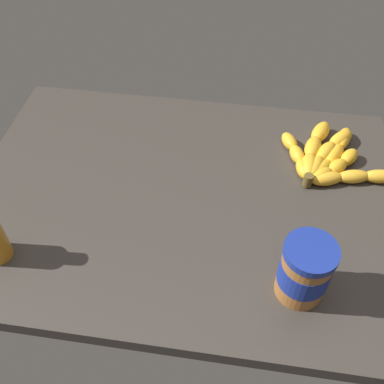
% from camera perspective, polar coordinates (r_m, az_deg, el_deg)
% --- Properties ---
extents(ground_plane, '(0.92, 0.67, 0.03)m').
position_cam_1_polar(ground_plane, '(0.97, -1.24, -1.08)').
color(ground_plane, '#38332D').
extents(banana_bunch, '(0.26, 0.22, 0.04)m').
position_cam_1_polar(banana_bunch, '(1.06, 16.84, 4.23)').
color(banana_bunch, gold).
rests_on(banana_bunch, ground_plane).
extents(peanut_butter_jar, '(0.09, 0.09, 0.13)m').
position_cam_1_polar(peanut_butter_jar, '(0.79, 14.23, -9.74)').
color(peanut_butter_jar, '#9E602D').
rests_on(peanut_butter_jar, ground_plane).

